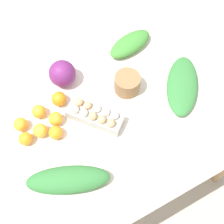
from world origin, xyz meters
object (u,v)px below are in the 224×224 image
(egg_carton, at_px, (95,115))
(greens_bunch_dandelion, at_px, (68,180))
(orange_0, at_px, (56,119))
(orange_5, at_px, (56,133))
(paper_bag, at_px, (127,83))
(cabbage_purple, at_px, (62,73))
(orange_2, at_px, (39,112))
(greens_bunch_beet_tops, at_px, (130,44))
(orange_6, at_px, (59,99))
(orange_4, at_px, (21,124))
(greens_bunch_chard, at_px, (182,85))
(orange_1, at_px, (26,139))
(orange_3, at_px, (40,130))

(egg_carton, height_order, greens_bunch_dandelion, egg_carton)
(orange_0, relative_size, orange_5, 1.02)
(egg_carton, height_order, paper_bag, paper_bag)
(cabbage_purple, bearing_deg, orange_5, -120.72)
(egg_carton, bearing_deg, orange_2, -162.36)
(greens_bunch_beet_tops, distance_m, orange_6, 0.53)
(orange_5, bearing_deg, orange_2, 100.69)
(greens_bunch_dandelion, xyz_separation_m, orange_4, (-0.09, 0.37, -0.01))
(egg_carton, xyz_separation_m, orange_6, (-0.12, 0.18, -0.00))
(greens_bunch_chard, distance_m, orange_1, 0.85)
(orange_3, height_order, orange_5, orange_3)
(orange_5, bearing_deg, orange_3, 143.30)
(greens_bunch_beet_tops, xyz_separation_m, orange_0, (-0.57, -0.24, -0.00))
(greens_bunch_chard, height_order, orange_4, orange_4)
(egg_carton, distance_m, orange_4, 0.37)
(greens_bunch_beet_tops, height_order, orange_4, greens_bunch_beet_tops)
(egg_carton, distance_m, orange_0, 0.20)
(orange_5, bearing_deg, orange_4, 137.18)
(greens_bunch_beet_tops, distance_m, orange_3, 0.71)
(greens_bunch_beet_tops, height_order, orange_0, greens_bunch_beet_tops)
(cabbage_purple, relative_size, orange_1, 2.15)
(orange_0, bearing_deg, egg_carton, -23.99)
(orange_2, bearing_deg, orange_6, 8.18)
(orange_1, bearing_deg, orange_6, 28.11)
(greens_bunch_dandelion, bearing_deg, orange_2, 87.41)
(orange_0, xyz_separation_m, orange_6, (0.06, 0.10, 0.00))
(paper_bag, height_order, greens_bunch_beet_tops, paper_bag)
(orange_0, bearing_deg, greens_bunch_chard, -11.43)
(greens_bunch_chard, bearing_deg, orange_4, 167.15)
(greens_bunch_dandelion, relative_size, orange_6, 4.86)
(greens_bunch_chard, height_order, orange_6, orange_6)
(egg_carton, height_order, orange_0, egg_carton)
(orange_1, relative_size, orange_5, 0.96)
(egg_carton, distance_m, greens_bunch_beet_tops, 0.50)
(paper_bag, bearing_deg, orange_4, 174.80)
(paper_bag, bearing_deg, orange_1, -176.92)
(orange_0, distance_m, orange_2, 0.10)
(cabbage_purple, xyz_separation_m, greens_bunch_beet_tops, (0.43, 0.03, -0.03))
(greens_bunch_beet_tops, bearing_deg, greens_bunch_dandelion, -139.36)
(cabbage_purple, distance_m, orange_1, 0.39)
(orange_1, xyz_separation_m, orange_3, (0.08, 0.01, 0.00))
(egg_carton, height_order, orange_2, egg_carton)
(cabbage_purple, relative_size, greens_bunch_chard, 0.38)
(greens_bunch_beet_tops, height_order, orange_5, greens_bunch_beet_tops)
(orange_3, bearing_deg, paper_bag, 2.89)
(greens_bunch_beet_tops, distance_m, orange_1, 0.79)
(orange_1, bearing_deg, orange_3, 4.31)
(egg_carton, distance_m, orange_6, 0.21)
(orange_1, distance_m, orange_2, 0.16)
(orange_3, relative_size, orange_5, 1.02)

